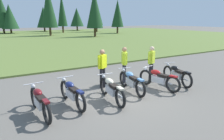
% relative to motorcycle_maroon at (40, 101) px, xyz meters
% --- Properties ---
extents(ground_plane, '(140.00, 140.00, 0.00)m').
position_rel_motorcycle_maroon_xyz_m(ground_plane, '(3.00, 0.10, -0.44)').
color(ground_plane, '#605B54').
extents(grass_moorland, '(80.00, 44.00, 0.10)m').
position_rel_motorcycle_maroon_xyz_m(grass_moorland, '(3.00, 27.00, -0.39)').
color(grass_moorland, '#5B7033').
rests_on(grass_moorland, ground).
extents(forest_treeline, '(40.67, 24.49, 9.08)m').
position_rel_motorcycle_maroon_xyz_m(forest_treeline, '(2.61, 37.41, 3.77)').
color(forest_treeline, '#47331E').
rests_on(forest_treeline, ground).
extents(motorcycle_maroon, '(0.62, 2.10, 0.88)m').
position_rel_motorcycle_maroon_xyz_m(motorcycle_maroon, '(0.00, 0.00, 0.00)').
color(motorcycle_maroon, black).
rests_on(motorcycle_maroon, ground).
extents(motorcycle_navy, '(0.62, 2.10, 0.88)m').
position_rel_motorcycle_maroon_xyz_m(motorcycle_navy, '(1.11, 0.22, 0.00)').
color(motorcycle_navy, black).
rests_on(motorcycle_navy, ground).
extents(motorcycle_cream, '(0.62, 2.10, 0.88)m').
position_rel_motorcycle_maroon_xyz_m(motorcycle_cream, '(2.47, -0.14, 0.00)').
color(motorcycle_cream, black).
rests_on(motorcycle_cream, ground).
extents(motorcycle_sky_blue, '(0.62, 2.10, 0.88)m').
position_rel_motorcycle_maroon_xyz_m(motorcycle_sky_blue, '(3.66, 0.28, 0.00)').
color(motorcycle_sky_blue, black).
rests_on(motorcycle_sky_blue, ground).
extents(motorcycle_red, '(0.70, 2.08, 0.88)m').
position_rel_motorcycle_maroon_xyz_m(motorcycle_red, '(4.87, -0.01, 0.00)').
color(motorcycle_red, black).
rests_on(motorcycle_red, ground).
extents(motorcycle_black, '(0.67, 2.08, 0.88)m').
position_rel_motorcycle_maroon_xyz_m(motorcycle_black, '(6.08, 0.09, 0.00)').
color(motorcycle_black, black).
rests_on(motorcycle_black, ground).
extents(rider_near_row_end, '(0.35, 0.51, 1.67)m').
position_rel_motorcycle_maroon_xyz_m(rider_near_row_end, '(4.09, 1.44, 0.51)').
color(rider_near_row_end, '#2D2D38').
rests_on(rider_near_row_end, ground).
extents(rider_in_hivis_vest, '(0.50, 0.36, 1.67)m').
position_rel_motorcycle_maroon_xyz_m(rider_in_hivis_vest, '(2.88, 1.30, 0.51)').
color(rider_in_hivis_vest, black).
rests_on(rider_in_hivis_vest, ground).
extents(rider_with_back_turned, '(0.49, 0.37, 1.67)m').
position_rel_motorcycle_maroon_xyz_m(rider_with_back_turned, '(5.31, 0.97, 0.51)').
color(rider_with_back_turned, black).
rests_on(rider_with_back_turned, ground).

